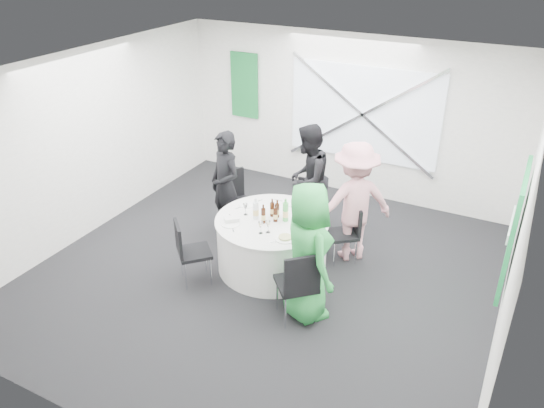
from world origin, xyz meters
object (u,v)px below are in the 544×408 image
at_px(green_water_bottle, 286,212).
at_px(chair_front_right, 299,281).
at_px(banquet_table, 272,243).
at_px(person_man_back, 308,180).
at_px(person_woman_green, 307,253).
at_px(person_man_back_left, 226,185).
at_px(chair_front_left, 188,248).
at_px(chair_back, 306,202).
at_px(chair_back_left, 235,196).
at_px(clear_water_bottle, 256,211).
at_px(person_woman_pink, 354,202).
at_px(chair_back_right, 349,229).

bearing_deg(green_water_bottle, chair_front_right, -55.95).
distance_m(banquet_table, person_man_back, 1.28).
bearing_deg(person_man_back, person_woman_green, 23.78).
xyz_separation_m(banquet_table, person_man_back_left, (-1.05, 0.50, 0.46)).
relative_size(chair_front_left, person_man_back_left, 0.54).
bearing_deg(chair_back, chair_back_left, -155.51).
bearing_deg(chair_back_left, person_woman_green, -92.80).
relative_size(banquet_table, clear_water_bottle, 5.00).
xyz_separation_m(chair_front_right, person_woman_green, (0.01, 0.20, 0.29)).
bearing_deg(chair_front_right, green_water_bottle, -98.31).
height_order(chair_back_left, clear_water_bottle, clear_water_bottle).
bearing_deg(banquet_table, person_woman_pink, 41.15).
bearing_deg(green_water_bottle, person_man_back, 99.01).
relative_size(person_man_back_left, green_water_bottle, 5.10).
height_order(chair_back_left, chair_back_right, chair_back_left).
bearing_deg(chair_front_left, person_man_back_left, -35.58).
distance_m(chair_front_right, green_water_bottle, 1.20).
bearing_deg(chair_front_left, chair_front_right, -138.00).
height_order(chair_back, green_water_bottle, green_water_bottle).
relative_size(chair_back, chair_front_left, 0.93).
xyz_separation_m(chair_back, chair_back_right, (0.88, -0.48, 0.00)).
xyz_separation_m(person_woman_pink, green_water_bottle, (-0.71, -0.72, 0.01)).
bearing_deg(person_woman_green, person_man_back, -25.80).
height_order(person_man_back_left, clear_water_bottle, person_man_back_left).
xyz_separation_m(chair_front_left, clear_water_bottle, (0.61, 0.75, 0.35)).
bearing_deg(chair_back_right, chair_back_left, -128.08).
bearing_deg(chair_back, chair_front_right, -68.17).
bearing_deg(banquet_table, person_woman_green, -40.22).
height_order(chair_front_left, person_man_back, person_man_back).
bearing_deg(clear_water_bottle, person_man_back_left, 145.70).
bearing_deg(banquet_table, clear_water_bottle, -159.72).
distance_m(chair_back, person_man_back_left, 1.28).
xyz_separation_m(person_man_back_left, clear_water_bottle, (0.84, -0.57, 0.05)).
xyz_separation_m(chair_back, person_woman_pink, (0.89, -0.37, 0.39)).
xyz_separation_m(person_woman_pink, clear_water_bottle, (-1.10, -0.85, 0.00)).
bearing_deg(chair_front_right, chair_back_left, -83.35).
bearing_deg(chair_back_right, person_woman_pink, 133.65).
bearing_deg(person_man_back_left, chair_front_left, -54.84).
xyz_separation_m(person_man_back_left, person_woman_pink, (1.94, 0.28, 0.05)).
bearing_deg(person_woman_pink, chair_front_left, 2.10).
xyz_separation_m(chair_back_right, clear_water_bottle, (-1.08, -0.75, 0.39)).
distance_m(banquet_table, green_water_bottle, 0.54).
bearing_deg(person_man_back_left, clear_water_bottle, -8.94).
bearing_deg(chair_back_right, person_woman_green, -39.03).
bearing_deg(green_water_bottle, chair_front_left, -138.22).
xyz_separation_m(person_woman_green, clear_water_bottle, (-1.05, 0.63, -0.00)).
distance_m(chair_back_right, chair_front_right, 1.58).
xyz_separation_m(chair_front_right, clear_water_bottle, (-1.03, 0.83, 0.29)).
height_order(banquet_table, green_water_bottle, green_water_bottle).
distance_m(person_woman_green, green_water_bottle, 1.01).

